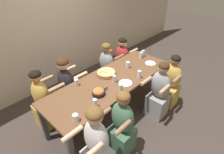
{
  "coord_description": "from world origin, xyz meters",
  "views": [
    {
      "loc": [
        -1.82,
        -1.69,
        2.47
      ],
      "look_at": [
        0.0,
        0.0,
        0.83
      ],
      "focal_mm": 28.0,
      "sensor_mm": 36.0,
      "label": 1
    }
  ],
  "objects_px": {
    "empty_plate_a": "(150,63)",
    "diner_near_midright": "(159,93)",
    "diner_near_left": "(97,146)",
    "diner_far_right": "(122,61)",
    "drinking_glass_e": "(121,89)",
    "drinking_glass_i": "(141,55)",
    "empty_plate_b": "(126,83)",
    "diner_near_midleft": "(122,126)",
    "drinking_glass_b": "(114,79)",
    "drinking_glass_d": "(143,54)",
    "drinking_glass_h": "(76,118)",
    "pizza_board_main": "(106,73)",
    "diner_near_right": "(170,84)",
    "diner_far_left": "(43,102)",
    "drinking_glass_c": "(95,103)",
    "drinking_glass_g": "(76,83)",
    "skillet_bowl": "(99,92)",
    "drinking_glass_f": "(128,65)",
    "diner_far_midleft": "(67,88)",
    "drinking_glass_a": "(139,75)",
    "diner_far_midright": "(107,69)"
  },
  "relations": [
    {
      "from": "empty_plate_b",
      "to": "diner_near_midleft",
      "type": "xyz_separation_m",
      "value": [
        -0.55,
        -0.4,
        -0.28
      ]
    },
    {
      "from": "drinking_glass_b",
      "to": "diner_far_midleft",
      "type": "bearing_deg",
      "value": 123.73
    },
    {
      "from": "diner_near_left",
      "to": "diner_far_right",
      "type": "xyz_separation_m",
      "value": [
        2.01,
        1.29,
        -0.06
      ]
    },
    {
      "from": "empty_plate_a",
      "to": "diner_near_midright",
      "type": "distance_m",
      "value": 0.67
    },
    {
      "from": "drinking_glass_b",
      "to": "empty_plate_b",
      "type": "bearing_deg",
      "value": -58.86
    },
    {
      "from": "drinking_glass_e",
      "to": "drinking_glass_i",
      "type": "bearing_deg",
      "value": 20.83
    },
    {
      "from": "drinking_glass_e",
      "to": "diner_far_midleft",
      "type": "relative_size",
      "value": 0.13
    },
    {
      "from": "pizza_board_main",
      "to": "drinking_glass_b",
      "type": "bearing_deg",
      "value": -107.17
    },
    {
      "from": "drinking_glass_i",
      "to": "diner_near_midright",
      "type": "relative_size",
      "value": 0.11
    },
    {
      "from": "drinking_glass_e",
      "to": "drinking_glass_i",
      "type": "relative_size",
      "value": 1.16
    },
    {
      "from": "drinking_glass_a",
      "to": "drinking_glass_g",
      "type": "height_order",
      "value": "drinking_glass_a"
    },
    {
      "from": "diner_near_midright",
      "to": "diner_near_left",
      "type": "xyz_separation_m",
      "value": [
        -1.51,
        0.0,
        0.04
      ]
    },
    {
      "from": "drinking_glass_f",
      "to": "drinking_glass_g",
      "type": "distance_m",
      "value": 1.05
    },
    {
      "from": "diner_near_left",
      "to": "diner_far_right",
      "type": "distance_m",
      "value": 2.39
    },
    {
      "from": "empty_plate_b",
      "to": "diner_near_midleft",
      "type": "height_order",
      "value": "diner_near_midleft"
    },
    {
      "from": "skillet_bowl",
      "to": "drinking_glass_h",
      "type": "relative_size",
      "value": 2.73
    },
    {
      "from": "diner_near_midleft",
      "to": "diner_near_left",
      "type": "relative_size",
      "value": 0.94
    },
    {
      "from": "drinking_glass_b",
      "to": "diner_near_left",
      "type": "height_order",
      "value": "diner_near_left"
    },
    {
      "from": "diner_far_midleft",
      "to": "drinking_glass_a",
      "type": "bearing_deg",
      "value": 42.4
    },
    {
      "from": "empty_plate_b",
      "to": "drinking_glass_a",
      "type": "xyz_separation_m",
      "value": [
        0.29,
        -0.06,
        0.05
      ]
    },
    {
      "from": "empty_plate_b",
      "to": "diner_far_right",
      "type": "bearing_deg",
      "value": 42.51
    },
    {
      "from": "drinking_glass_a",
      "to": "drinking_glass_i",
      "type": "height_order",
      "value": "drinking_glass_a"
    },
    {
      "from": "diner_far_left",
      "to": "diner_far_midright",
      "type": "bearing_deg",
      "value": 90.0
    },
    {
      "from": "drinking_glass_g",
      "to": "skillet_bowl",
      "type": "bearing_deg",
      "value": -79.35
    },
    {
      "from": "drinking_glass_d",
      "to": "diner_far_midright",
      "type": "distance_m",
      "value": 0.85
    },
    {
      "from": "diner_near_midleft",
      "to": "diner_far_right",
      "type": "xyz_separation_m",
      "value": [
        1.52,
        1.29,
        -0.01
      ]
    },
    {
      "from": "drinking_glass_e",
      "to": "drinking_glass_d",
      "type": "bearing_deg",
      "value": 19.79
    },
    {
      "from": "skillet_bowl",
      "to": "diner_near_right",
      "type": "bearing_deg",
      "value": -20.08
    },
    {
      "from": "drinking_glass_h",
      "to": "diner_far_midleft",
      "type": "xyz_separation_m",
      "value": [
        0.49,
        0.95,
        -0.29
      ]
    },
    {
      "from": "drinking_glass_c",
      "to": "drinking_glass_e",
      "type": "relative_size",
      "value": 0.88
    },
    {
      "from": "drinking_glass_a",
      "to": "drinking_glass_h",
      "type": "relative_size",
      "value": 1.31
    },
    {
      "from": "diner_near_right",
      "to": "diner_far_left",
      "type": "bearing_deg",
      "value": 56.76
    },
    {
      "from": "empty_plate_a",
      "to": "diner_far_left",
      "type": "distance_m",
      "value": 2.12
    },
    {
      "from": "diner_far_left",
      "to": "diner_near_midright",
      "type": "distance_m",
      "value": 2.0
    },
    {
      "from": "diner_near_midright",
      "to": "diner_near_left",
      "type": "height_order",
      "value": "diner_near_left"
    },
    {
      "from": "drinking_glass_d",
      "to": "empty_plate_a",
      "type": "bearing_deg",
      "value": -118.53
    },
    {
      "from": "drinking_glass_f",
      "to": "diner_near_midright",
      "type": "distance_m",
      "value": 0.77
    },
    {
      "from": "drinking_glass_a",
      "to": "diner_far_right",
      "type": "height_order",
      "value": "diner_far_right"
    },
    {
      "from": "diner_near_left",
      "to": "diner_near_midright",
      "type": "bearing_deg",
      "value": -90.0
    },
    {
      "from": "drinking_glass_d",
      "to": "drinking_glass_h",
      "type": "relative_size",
      "value": 1.28
    },
    {
      "from": "drinking_glass_h",
      "to": "diner_far_left",
      "type": "distance_m",
      "value": 1.0
    },
    {
      "from": "drinking_glass_i",
      "to": "drinking_glass_h",
      "type": "bearing_deg",
      "value": -168.31
    },
    {
      "from": "diner_near_midright",
      "to": "empty_plate_a",
      "type": "bearing_deg",
      "value": -40.51
    },
    {
      "from": "diner_far_midleft",
      "to": "diner_near_right",
      "type": "xyz_separation_m",
      "value": [
        1.48,
        -1.29,
        -0.04
      ]
    },
    {
      "from": "drinking_glass_i",
      "to": "diner_far_left",
      "type": "xyz_separation_m",
      "value": [
        -2.01,
        0.53,
        -0.32
      ]
    },
    {
      "from": "drinking_glass_f",
      "to": "diner_near_midleft",
      "type": "xyz_separation_m",
      "value": [
        -0.98,
        -0.7,
        -0.33
      ]
    },
    {
      "from": "empty_plate_b",
      "to": "diner_near_midleft",
      "type": "relative_size",
      "value": 0.2
    },
    {
      "from": "drinking_glass_b",
      "to": "drinking_glass_e",
      "type": "bearing_deg",
      "value": -118.16
    },
    {
      "from": "diner_near_midright",
      "to": "diner_near_midleft",
      "type": "bearing_deg",
      "value": 90.0
    },
    {
      "from": "drinking_glass_c",
      "to": "diner_far_left",
      "type": "xyz_separation_m",
      "value": [
        -0.34,
        0.93,
        -0.32
      ]
    }
  ]
}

